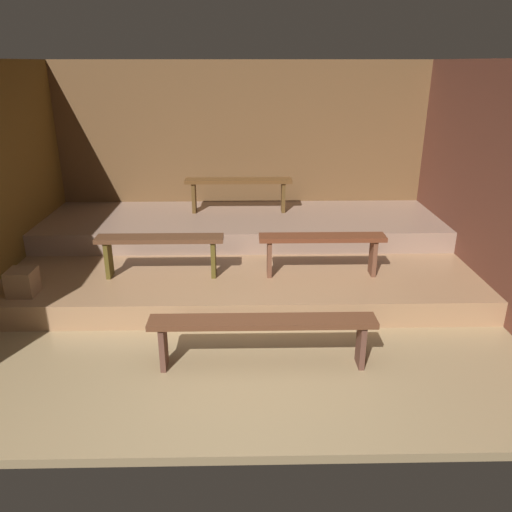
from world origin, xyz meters
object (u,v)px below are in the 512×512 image
bench_floor_center (263,328)px  wooden_crate_lower (22,282)px  bench_lower_right (322,244)px  bench_middle_center (238,186)px  bench_lower_left (160,245)px

bench_floor_center → wooden_crate_lower: 2.75m
bench_lower_right → bench_middle_center: bench_middle_center is taller
bench_middle_center → bench_lower_left: bearing=-117.2°
bench_floor_center → bench_lower_right: 1.67m
wooden_crate_lower → bench_middle_center: bearing=43.5°
bench_floor_center → bench_lower_right: (0.74, 1.47, 0.27)m
bench_floor_center → bench_middle_center: (-0.25, 3.19, 0.55)m
bench_middle_center → wooden_crate_lower: bearing=-136.5°
bench_floor_center → bench_lower_right: bench_lower_right is taller
bench_middle_center → bench_floor_center: bearing=-85.5°
bench_lower_left → bench_lower_right: (1.87, 0.00, 0.00)m
bench_middle_center → wooden_crate_lower: 3.23m
bench_lower_left → wooden_crate_lower: 1.52m
bench_lower_right → wooden_crate_lower: bench_lower_right is taller
bench_floor_center → bench_middle_center: bench_middle_center is taller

